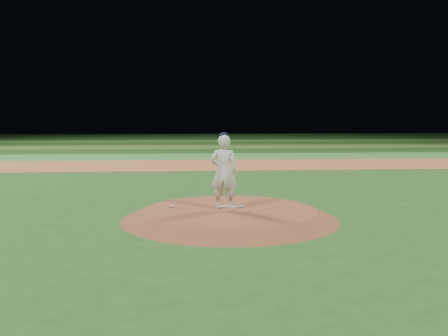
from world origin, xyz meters
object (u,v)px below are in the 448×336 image
at_px(pitching_rubber, 232,207).
at_px(pitcher_on_mound, 224,172).
at_px(rosin_bag, 171,206).
at_px(pitchers_mound, 230,214).

xyz_separation_m(pitching_rubber, pitcher_on_mound, (-0.23, -0.26, 0.94)).
height_order(pitching_rubber, rosin_bag, rosin_bag).
relative_size(pitching_rubber, rosin_bag, 5.36).
relative_size(rosin_bag, pitcher_on_mound, 0.06).
bearing_deg(rosin_bag, pitchers_mound, -15.19).
distance_m(pitching_rubber, pitcher_on_mound, 1.01).
height_order(rosin_bag, pitcher_on_mound, pitcher_on_mound).
relative_size(pitchers_mound, rosin_bag, 45.03).
xyz_separation_m(pitching_rubber, rosin_bag, (-1.57, 0.11, 0.02)).
height_order(pitchers_mound, pitcher_on_mound, pitcher_on_mound).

